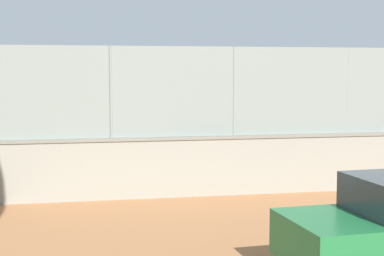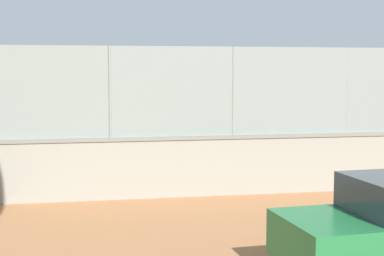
{
  "view_description": "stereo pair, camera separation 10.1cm",
  "coord_description": "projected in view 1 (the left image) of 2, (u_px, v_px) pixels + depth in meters",
  "views": [
    {
      "loc": [
        6.43,
        27.03,
        3.27
      ],
      "look_at": [
        2.74,
        7.93,
        1.38
      ],
      "focal_mm": 54.92,
      "sensor_mm": 36.0,
      "label": 1
    },
    {
      "loc": [
        6.33,
        27.05,
        3.27
      ],
      "look_at": [
        2.74,
        7.93,
        1.38
      ],
      "focal_mm": 54.92,
      "sensor_mm": 36.0,
      "label": 2
    }
  ],
  "objects": [
    {
      "name": "sports_ball",
      "position": [
        216.0,
        155.0,
        22.26
      ],
      "size": [
        0.18,
        0.18,
        0.18
      ],
      "primitive_type": "sphere",
      "color": "orange",
      "rests_on": "ground_plane"
    },
    {
      "name": "spare_ball_by_wall",
      "position": [
        227.0,
        178.0,
        17.61
      ],
      "size": [
        0.16,
        0.16,
        0.16
      ],
      "primitive_type": "sphere",
      "color": "orange",
      "rests_on": "ground_plane"
    },
    {
      "name": "fence_panel_on_wall",
      "position": [
        234.0,
        91.0,
        15.42
      ],
      "size": [
        32.26,
        0.21,
        2.33
      ],
      "color": "gray",
      "rests_on": "perimeter_wall"
    },
    {
      "name": "perimeter_wall",
      "position": [
        234.0,
        164.0,
        15.61
      ],
      "size": [
        32.85,
        0.56,
        1.58
      ],
      "color": "gray",
      "rests_on": "ground_plane"
    },
    {
      "name": "ground_plane",
      "position": [
        217.0,
        140.0,
        27.95
      ],
      "size": [
        260.0,
        260.0,
        0.0
      ],
      "primitive_type": "plane",
      "color": "#A36B42"
    },
    {
      "name": "courtside_bench",
      "position": [
        110.0,
        169.0,
        16.83
      ],
      "size": [
        1.6,
        0.39,
        0.87
      ],
      "color": "gray",
      "rests_on": "ground_plane"
    },
    {
      "name": "player_baseline_waiting",
      "position": [
        190.0,
        129.0,
        22.89
      ],
      "size": [
        0.74,
        1.21,
        1.7
      ],
      "color": "navy",
      "rests_on": "ground_plane"
    },
    {
      "name": "player_foreground_swinging",
      "position": [
        160.0,
        135.0,
        20.83
      ],
      "size": [
        0.74,
        1.24,
        1.7
      ],
      "color": "#B2B2B2",
      "rests_on": "ground_plane"
    }
  ]
}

